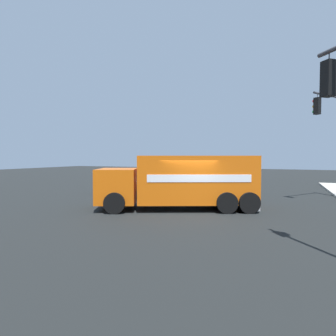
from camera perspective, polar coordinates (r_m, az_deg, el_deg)
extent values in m
plane|color=black|center=(13.86, 5.22, -8.75)|extent=(100.00, 100.00, 0.00)
cube|color=orange|center=(14.23, 5.82, -2.23)|extent=(6.29, 4.53, 2.36)
cube|color=orange|center=(14.37, -10.31, -3.54)|extent=(2.70, 2.96, 1.70)
cube|color=black|center=(14.50, -13.66, -2.17)|extent=(0.88, 1.88, 0.88)
cube|color=#B2B2B7|center=(14.99, 16.62, -7.25)|extent=(1.11, 2.19, 0.21)
cube|color=white|center=(13.03, 6.44, -2.14)|extent=(4.49, 1.97, 0.36)
cube|color=white|center=(15.43, 5.31, -1.43)|extent=(4.49, 1.97, 0.36)
cylinder|color=black|center=(13.24, -10.97, -7.11)|extent=(1.03, 0.66, 1.00)
cylinder|color=black|center=(15.66, -9.36, -5.63)|extent=(1.03, 0.66, 1.00)
cylinder|color=black|center=(13.37, 12.05, -7.03)|extent=(1.03, 0.66, 1.00)
cylinder|color=black|center=(15.77, 10.04, -5.58)|extent=(1.03, 0.66, 1.00)
cylinder|color=black|center=(13.64, 16.39, -6.88)|extent=(1.03, 0.66, 1.00)
cylinder|color=black|center=(16.00, 13.75, -5.50)|extent=(1.03, 0.66, 1.00)
cylinder|color=#38383D|center=(19.74, 30.67, 12.56)|extent=(2.31, 3.16, 0.12)
cylinder|color=#38383D|center=(18.39, 28.35, 12.99)|extent=(0.03, 0.03, 0.25)
cube|color=black|center=(18.29, 28.32, 11.14)|extent=(0.42, 0.42, 0.95)
sphere|color=red|center=(18.43, 27.84, 12.08)|extent=(0.20, 0.20, 0.20)
sphere|color=#EFA314|center=(18.38, 27.82, 11.12)|extent=(0.20, 0.20, 0.20)
sphere|color=#19CC4C|center=(18.33, 27.80, 10.17)|extent=(0.20, 0.20, 0.20)
cylinder|color=#38383D|center=(9.07, 30.20, 19.27)|extent=(0.03, 0.03, 0.25)
cube|color=black|center=(8.91, 30.12, 15.58)|extent=(0.42, 0.42, 0.95)
sphere|color=red|center=(9.11, 31.00, 17.30)|extent=(0.20, 0.20, 0.20)
sphere|color=#EFA314|center=(9.03, 30.96, 15.41)|extent=(0.20, 0.20, 0.20)
sphere|color=#19CC4C|center=(8.97, 30.91, 13.48)|extent=(0.20, 0.20, 0.20)
cube|color=white|center=(19.75, -11.15, -3.90)|extent=(2.10, 1.69, 0.50)
cube|color=white|center=(21.14, -9.12, -2.66)|extent=(2.12, 1.89, 1.10)
cube|color=black|center=(21.12, -9.13, -1.87)|extent=(1.93, 1.61, 0.48)
cube|color=white|center=(22.83, -7.08, -2.97)|extent=(2.15, 2.19, 0.55)
cylinder|color=black|center=(19.44, -8.34, -4.42)|extent=(0.32, 0.78, 0.76)
cylinder|color=black|center=(20.37, -13.48, -4.15)|extent=(0.32, 0.78, 0.76)
cylinder|color=black|center=(22.57, -4.62, -3.46)|extent=(0.32, 0.78, 0.76)
cylinder|color=black|center=(23.38, -9.22, -3.29)|extent=(0.32, 0.78, 0.76)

